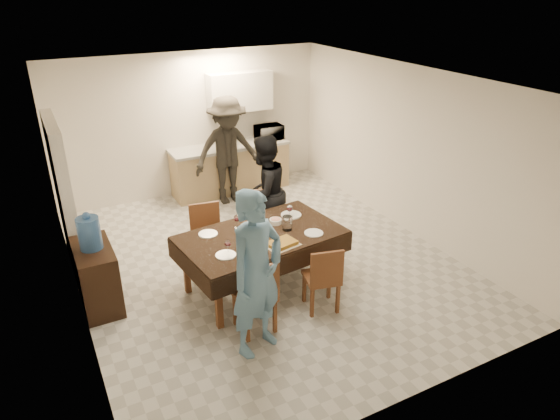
{
  "coord_description": "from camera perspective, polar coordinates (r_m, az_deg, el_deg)",
  "views": [
    {
      "loc": [
        -2.69,
        -5.65,
        3.75
      ],
      "look_at": [
        0.1,
        -0.3,
        0.92
      ],
      "focal_mm": 32.0,
      "sensor_mm": 36.0,
      "label": 1
    }
  ],
  "objects": [
    {
      "name": "water_jug",
      "position": [
        6.3,
        -20.96,
        -2.51
      ],
      "size": [
        0.27,
        0.27,
        0.4
      ],
      "primitive_type": "cylinder",
      "color": "#3C6BB1",
      "rests_on": "console"
    },
    {
      "name": "plate_near_right",
      "position": [
        6.36,
        3.87,
        -2.64
      ],
      "size": [
        0.24,
        0.24,
        0.01
      ],
      "primitive_type": "cylinder",
      "color": "white",
      "rests_on": "dining_table"
    },
    {
      "name": "chair_near_left",
      "position": [
        5.63,
        -2.6,
        -9.21
      ],
      "size": [
        0.43,
        0.43,
        0.51
      ],
      "rotation": [
        0.0,
        0.0,
        0.02
      ],
      "color": "brown",
      "rests_on": "floor"
    },
    {
      "name": "water_pitcher",
      "position": [
        6.4,
        0.82,
        -1.51
      ],
      "size": [
        0.12,
        0.12,
        0.19
      ],
      "primitive_type": "cylinder",
      "color": "white",
      "rests_on": "dining_table"
    },
    {
      "name": "chair_far_right",
      "position": [
        7.13,
        -1.19,
        -1.21
      ],
      "size": [
        0.51,
        0.52,
        0.52
      ],
      "rotation": [
        0.0,
        0.0,
        2.95
      ],
      "color": "brown",
      "rests_on": "floor"
    },
    {
      "name": "savoury_tart",
      "position": [
        6.07,
        0.22,
        -3.83
      ],
      "size": [
        0.45,
        0.37,
        0.05
      ],
      "primitive_type": "cube",
      "rotation": [
        0.0,
        0.0,
        0.19
      ],
      "color": "#AE8333",
      "rests_on": "dining_table"
    },
    {
      "name": "wall_back",
      "position": [
        9.39,
        -10.07,
        9.58
      ],
      "size": [
        5.0,
        0.02,
        2.6
      ],
      "primitive_type": "cube",
      "color": "silver",
      "rests_on": "floor"
    },
    {
      "name": "ceiling",
      "position": [
        6.37,
        -2.14,
        14.68
      ],
      "size": [
        5.0,
        6.0,
        0.02
      ],
      "primitive_type": "cube",
      "color": "white",
      "rests_on": "wall_back"
    },
    {
      "name": "kitchen_worktop",
      "position": [
        9.41,
        -5.77,
        7.23
      ],
      "size": [
        2.24,
        0.64,
        0.05
      ],
      "primitive_type": "cube",
      "color": "#A3A49F",
      "rests_on": "kitchen_base_cabinet"
    },
    {
      "name": "person_near",
      "position": [
        5.24,
        -2.69,
        -7.34
      ],
      "size": [
        0.8,
        0.66,
        1.88
      ],
      "primitive_type": "imported",
      "rotation": [
        0.0,
        0.0,
        0.35
      ],
      "color": "#608FB7",
      "rests_on": "floor"
    },
    {
      "name": "wall_front",
      "position": [
        4.5,
        15.09,
        -8.82
      ],
      "size": [
        5.0,
        0.02,
        2.6
      ],
      "primitive_type": "cube",
      "color": "silver",
      "rests_on": "floor"
    },
    {
      "name": "chair_far_left",
      "position": [
        6.84,
        -7.97,
        -2.87
      ],
      "size": [
        0.48,
        0.48,
        0.5
      ],
      "rotation": [
        0.0,
        0.0,
        2.99
      ],
      "color": "brown",
      "rests_on": "floor"
    },
    {
      "name": "upper_cabinet",
      "position": [
        9.4,
        -4.62,
        13.35
      ],
      "size": [
        1.2,
        0.34,
        0.7
      ],
      "primitive_type": "cube",
      "color": "silver",
      "rests_on": "wall_back"
    },
    {
      "name": "salad_bowl",
      "position": [
        6.59,
        -0.52,
        -1.3
      ],
      "size": [
        0.16,
        0.16,
        0.06
      ],
      "primitive_type": "cylinder",
      "color": "white",
      "rests_on": "dining_table"
    },
    {
      "name": "microwave",
      "position": [
        9.68,
        -1.27,
        8.88
      ],
      "size": [
        0.5,
        0.34,
        0.28
      ],
      "primitive_type": "imported",
      "rotation": [
        0.0,
        0.0,
        3.14
      ],
      "color": "silver",
      "rests_on": "kitchen_worktop"
    },
    {
      "name": "person_kitchen",
      "position": [
        8.91,
        -5.96,
        6.75
      ],
      "size": [
        1.25,
        0.72,
        1.93
      ],
      "primitive_type": "imported",
      "color": "black",
      "rests_on": "floor"
    },
    {
      "name": "plate_far_right",
      "position": [
        6.82,
        1.27,
        -0.56
      ],
      "size": [
        0.28,
        0.28,
        0.02
      ],
      "primitive_type": "cylinder",
      "color": "white",
      "rests_on": "dining_table"
    },
    {
      "name": "dining_table",
      "position": [
        6.36,
        -2.18,
        -3.04
      ],
      "size": [
        2.15,
        1.41,
        0.79
      ],
      "rotation": [
        0.0,
        0.0,
        0.12
      ],
      "color": "black",
      "rests_on": "floor"
    },
    {
      "name": "floor",
      "position": [
        7.3,
        -1.81,
        -5.83
      ],
      "size": [
        5.0,
        6.0,
        0.02
      ],
      "primitive_type": "cube",
      "color": "silver",
      "rests_on": "ground"
    },
    {
      "name": "stub_partition",
      "position": [
        7.37,
        -23.43,
        1.44
      ],
      "size": [
        0.15,
        1.4,
        2.1
      ],
      "primitive_type": "cube",
      "color": "beige",
      "rests_on": "floor"
    },
    {
      "name": "wine_glass_c",
      "position": [
        6.47,
        -4.95,
        -1.29
      ],
      "size": [
        0.08,
        0.08,
        0.19
      ],
      "primitive_type": null,
      "color": "white",
      "rests_on": "dining_table"
    },
    {
      "name": "chair_near_right",
      "position": [
        6.02,
        5.22,
        -7.19
      ],
      "size": [
        0.49,
        0.49,
        0.48
      ],
      "rotation": [
        0.0,
        0.0,
        -0.24
      ],
      "color": "brown",
      "rests_on": "floor"
    },
    {
      "name": "wine_bottle",
      "position": [
        6.28,
        -2.82,
        -1.29
      ],
      "size": [
        0.08,
        0.08,
        0.34
      ],
      "primitive_type": null,
      "color": "black",
      "rests_on": "dining_table"
    },
    {
      "name": "wine_glass_b",
      "position": [
        6.72,
        1.11,
        -0.14
      ],
      "size": [
        0.08,
        0.08,
        0.19
      ],
      "primitive_type": null,
      "color": "white",
      "rests_on": "dining_table"
    },
    {
      "name": "plate_near_left",
      "position": [
        5.89,
        -6.21,
        -5.15
      ],
      "size": [
        0.24,
        0.24,
        0.01
      ],
      "primitive_type": "cylinder",
      "color": "white",
      "rests_on": "dining_table"
    },
    {
      "name": "wall_left",
      "position": [
        6.16,
        -23.38,
        -0.5
      ],
      "size": [
        0.02,
        6.0,
        2.6
      ],
      "primitive_type": "cube",
      "color": "silver",
      "rests_on": "floor"
    },
    {
      "name": "person_far",
      "position": [
        7.38,
        -1.87,
        2.05
      ],
      "size": [
        1.02,
        0.91,
        1.73
      ],
      "primitive_type": "imported",
      "rotation": [
        0.0,
        0.0,
        3.51
      ],
      "color": "black",
      "rests_on": "floor"
    },
    {
      "name": "plate_far_left",
      "position": [
        6.39,
        -8.22,
        -2.72
      ],
      "size": [
        0.24,
        0.24,
        0.01
      ],
      "primitive_type": "cylinder",
      "color": "white",
      "rests_on": "dining_table"
    },
    {
      "name": "mushroom_dish",
      "position": [
        6.54,
        -3.65,
        -1.7
      ],
      "size": [
        0.18,
        0.18,
        0.03
      ],
      "primitive_type": "cylinder",
      "color": "white",
      "rests_on": "dining_table"
    },
    {
      "name": "console",
      "position": [
        6.58,
        -20.16,
        -7.18
      ],
      "size": [
        0.44,
        0.87,
        0.81
      ],
      "primitive_type": "cube",
      "color": "black",
      "rests_on": "floor"
    },
    {
      "name": "kitchen_base_cabinet",
      "position": [
        9.56,
        -5.65,
        4.63
      ],
      "size": [
        2.2,
        0.6,
        0.86
      ],
      "primitive_type": "cube",
      "color": "tan",
      "rests_on": "floor"
    },
    {
      "name": "wall_right",
      "position": [
        8.06,
        14.37,
        6.6
      ],
      "size": [
        0.02,
        6.0,
        2.6
      ],
      "primitive_type": "cube",
      "color": "silver",
      "rests_on": "floor"
    },
    {
      "name": "wine_glass_a",
      "position": [
        5.91,
        -5.98,
        -4.15
      ],
      "size": [
        0.08,
        0.08,
        0.17
      ],
      "primitive_type": null,
      "color": "white",
      "rests_on": "dining_table"
    }
  ]
}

